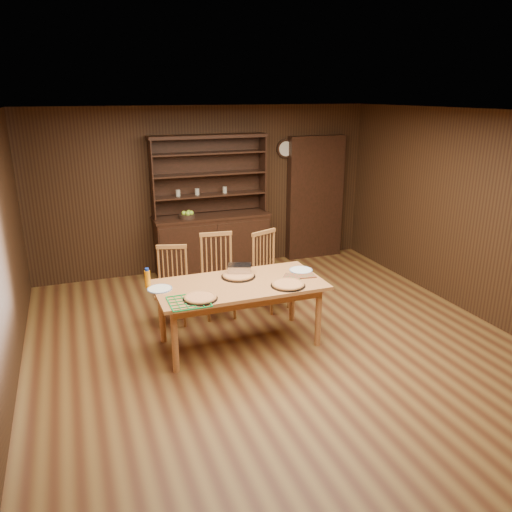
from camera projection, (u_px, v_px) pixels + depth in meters
name	position (u px, v px, depth m)	size (l,w,h in m)	color
floor	(279.00, 347.00, 5.72)	(6.00, 6.00, 0.00)	brown
room_shell	(281.00, 213.00, 5.23)	(6.00, 6.00, 6.00)	beige
china_hutch	(212.00, 236.00, 7.99)	(1.84, 0.52, 2.17)	black
doorway	(315.00, 198.00, 8.61)	(1.00, 0.18, 2.10)	black
wall_clock	(285.00, 149.00, 8.21)	(0.30, 0.05, 0.30)	black
dining_table	(239.00, 290.00, 5.61)	(1.87, 0.94, 0.75)	#CB7B46
chair_left	(173.00, 282.00, 6.26)	(0.49, 0.48, 0.98)	#B3733D
chair_center	(218.00, 272.00, 6.45)	(0.49, 0.47, 1.08)	#B3733D
chair_right	(269.00, 268.00, 6.66)	(0.55, 0.54, 1.05)	#B3733D
pizza_left	(200.00, 298.00, 5.15)	(0.36, 0.36, 0.04)	black
pizza_right	(288.00, 284.00, 5.50)	(0.38, 0.38, 0.04)	black
pizza_center	(238.00, 275.00, 5.77)	(0.40, 0.40, 0.04)	black
cooling_rack	(189.00, 301.00, 5.08)	(0.39, 0.39, 0.02)	#0B923A
plate_left	(160.00, 289.00, 5.40)	(0.27, 0.27, 0.02)	white
plate_right	(301.00, 270.00, 5.97)	(0.28, 0.28, 0.02)	white
foil_dish	(240.00, 269.00, 5.87)	(0.27, 0.20, 0.11)	silver
juice_bottle	(147.00, 278.00, 5.44)	(0.06, 0.06, 0.22)	orange
pot_holder_a	(306.00, 275.00, 5.82)	(0.20, 0.20, 0.01)	red
pot_holder_b	(292.00, 277.00, 5.76)	(0.20, 0.20, 0.01)	red
fruit_bowl	(187.00, 215.00, 7.67)	(0.26, 0.26, 0.12)	black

